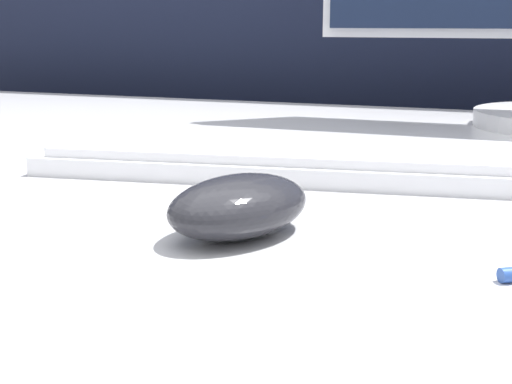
{
  "coord_description": "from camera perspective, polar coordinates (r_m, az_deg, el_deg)",
  "views": [
    {
      "loc": [
        0.17,
        -0.63,
        0.86
      ],
      "look_at": [
        0.02,
        -0.2,
        0.75
      ],
      "focal_mm": 50.0,
      "sensor_mm": 36.0,
      "label": 1
    }
  ],
  "objects": [
    {
      "name": "keyboard",
      "position": [
        0.62,
        3.33,
        2.5
      ],
      "size": [
        0.46,
        0.18,
        0.02
      ],
      "rotation": [
        0.0,
        0.0,
        0.14
      ],
      "color": "silver",
      "rests_on": "desk"
    },
    {
      "name": "partition_panel",
      "position": [
        1.27,
        11.89,
        3.28
      ],
      "size": [
        5.0,
        0.03,
        1.27
      ],
      "color": "black",
      "rests_on": "ground_plane"
    },
    {
      "name": "computer_mouse_near",
      "position": [
        0.44,
        -1.36,
        -1.12
      ],
      "size": [
        0.1,
        0.12,
        0.04
      ],
      "rotation": [
        0.0,
        0.0,
        -0.42
      ],
      "color": "#232328",
      "rests_on": "desk"
    }
  ]
}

